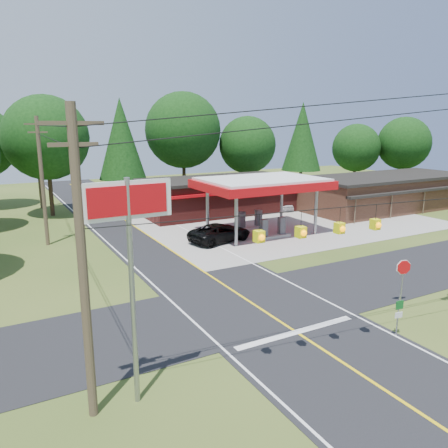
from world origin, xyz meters
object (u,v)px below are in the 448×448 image
octagonal_stop_sign (403,271)px  big_stop_sign (130,237)px  suv_car (220,233)px  sedan_car (281,204)px  gas_canopy (262,185)px

octagonal_stop_sign → big_stop_sign: bearing=-174.5°
suv_car → sedan_car: bearing=-67.6°
sedan_car → suv_car: bearing=-134.2°
big_stop_sign → octagonal_stop_sign: 15.60m
gas_canopy → sedan_car: (8.00, 8.00, -3.60)m
suv_car → octagonal_stop_sign: (2.50, -15.80, 1.08)m
gas_canopy → octagonal_stop_sign: bearing=-96.9°
gas_canopy → suv_car: 5.76m
sedan_car → octagonal_stop_sign: 26.56m
sedan_car → octagonal_stop_sign: size_ratio=1.59×
octagonal_stop_sign → sedan_car: bearing=67.9°
big_stop_sign → gas_canopy: bearing=46.7°
big_stop_sign → suv_car: bearing=54.1°
big_stop_sign → octagonal_stop_sign: bearing=5.5°
big_stop_sign → octagonal_stop_sign: big_stop_sign is taller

